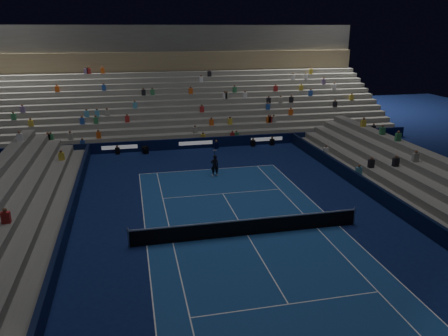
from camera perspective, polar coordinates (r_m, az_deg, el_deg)
name	(u,v)px	position (r m, az deg, el deg)	size (l,w,h in m)	color
ground	(247,235)	(24.15, 3.11, -8.86)	(90.00, 90.00, 0.00)	#0B1645
court_surface	(247,235)	(24.15, 3.11, -8.84)	(10.97, 23.77, 0.01)	navy
sponsor_barrier_far	(196,143)	(41.00, -3.77, 3.30)	(44.00, 0.25, 1.00)	black
sponsor_barrier_east	(405,212)	(27.95, 22.76, -5.33)	(0.25, 37.00, 1.00)	black
sponsor_barrier_west	(61,245)	(23.50, -20.67, -9.53)	(0.25, 37.00, 1.00)	black
grandstand_main	(182,98)	(49.55, -5.54, 9.22)	(44.00, 15.20, 11.20)	gray
tennis_net	(248,227)	(23.93, 3.13, -7.78)	(12.90, 0.10, 1.10)	#B2B2B7
tennis_player	(215,166)	(33.13, -1.23, 0.33)	(0.61, 0.40, 1.67)	black
broadcast_camera	(145,150)	(39.93, -10.35, 2.38)	(0.61, 1.00, 0.65)	black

